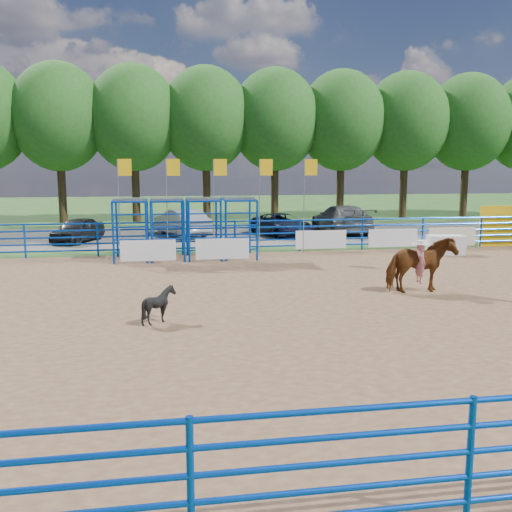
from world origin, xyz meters
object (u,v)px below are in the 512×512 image
Objects in this scene: horse_and_rider at (420,263)px; car_b at (181,223)px; calf at (159,304)px; announcer_table at (446,245)px; car_c at (282,225)px; car_d at (342,219)px; car_a at (78,230)px.

horse_and_rider is 17.29m from car_b.
car_b reaches higher than calf.
announcer_table is 0.35× the size of car_c.
car_c is at bearing 126.05° from announcer_table.
calf is 0.16× the size of car_d.
calf is 18.49m from car_c.
car_c is at bearing -17.84° from calf.
horse_and_rider is (-4.58, -7.12, 0.49)m from announcer_table.
car_c is 3.78m from car_d.
horse_and_rider reaches higher than car_b.
announcer_table is 0.70× the size of horse_and_rider.
announcer_table is at bearing 119.39° from car_b.
calf is at bearing -54.41° from car_a.
horse_and_rider reaches higher than car_c.
calf is at bearing -164.89° from horse_and_rider.
calf is 0.21× the size of car_c.
horse_and_rider is 2.43× the size of calf.
calf is at bearing 57.15° from car_d.
car_d reaches higher than calf.
car_d is at bearing 26.99° from car_a.
car_a reaches higher than car_c.
car_a is 11.00m from car_c.
car_b is 5.64m from car_c.
car_b is 9.30m from car_d.
calf reaches higher than announcer_table.
car_b is at bearing 153.83° from car_c.
car_a is (-12.16, 14.18, -0.30)m from horse_and_rider.
car_b is at bearing -0.16° from calf.
horse_and_rider is at bearing -28.22° from car_a.
car_d is (10.49, 17.83, 0.35)m from calf.
horse_and_rider reaches higher than car_a.
car_b is at bearing 142.22° from announcer_table.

